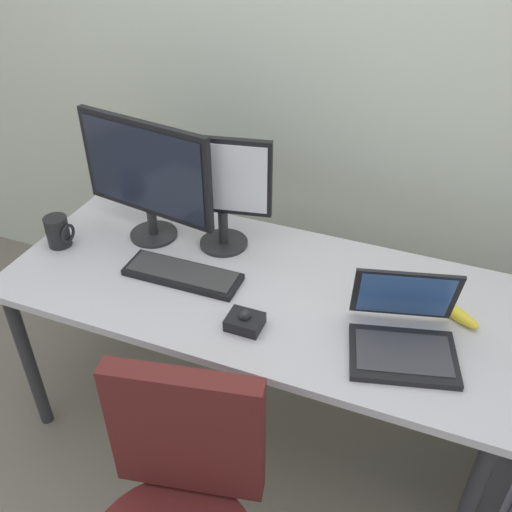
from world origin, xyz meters
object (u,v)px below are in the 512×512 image
at_px(banana, 453,312).
at_px(trackball_mouse, 245,321).
at_px(laptop, 404,333).
at_px(coffee_mug, 58,232).
at_px(monitor_main, 146,174).
at_px(monitor_side, 221,187).
at_px(keyboard, 183,274).

bearing_deg(banana, trackball_mouse, -154.21).
relative_size(laptop, coffee_mug, 3.17).
distance_m(monitor_main, coffee_mug, 0.40).
distance_m(monitor_side, trackball_mouse, 0.51).
bearing_deg(trackball_mouse, keyboard, 152.84).
distance_m(keyboard, banana, 0.90).
bearing_deg(coffee_mug, monitor_main, 31.77).
distance_m(monitor_side, banana, 0.88).
xyz_separation_m(monitor_main, banana, (1.12, -0.05, -0.24)).
bearing_deg(coffee_mug, monitor_side, 21.88).
relative_size(monitor_main, trackball_mouse, 5.01).
distance_m(laptop, trackball_mouse, 0.48).
xyz_separation_m(monitor_side, banana, (0.84, -0.10, -0.23)).
relative_size(monitor_side, keyboard, 1.04).
xyz_separation_m(monitor_main, monitor_side, (0.27, 0.05, -0.02)).
distance_m(coffee_mug, banana, 1.42).
relative_size(keyboard, trackball_mouse, 3.74).
distance_m(trackball_mouse, banana, 0.66).
bearing_deg(monitor_main, banana, -2.65).
bearing_deg(laptop, coffee_mug, 177.22).
xyz_separation_m(coffee_mug, banana, (1.41, 0.13, -0.04)).
relative_size(keyboard, coffee_mug, 3.49).
relative_size(coffee_mug, banana, 0.62).
xyz_separation_m(monitor_side, keyboard, (-0.05, -0.23, -0.23)).
xyz_separation_m(monitor_main, laptop, (0.99, -0.24, -0.21)).
relative_size(monitor_main, monitor_side, 1.28).
bearing_deg(laptop, banana, 56.00).
height_order(trackball_mouse, coffee_mug, coffee_mug).
xyz_separation_m(monitor_main, coffee_mug, (-0.29, -0.18, -0.21)).
bearing_deg(monitor_side, laptop, -22.04).
bearing_deg(monitor_side, banana, -6.64).
distance_m(monitor_main, laptop, 1.04).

